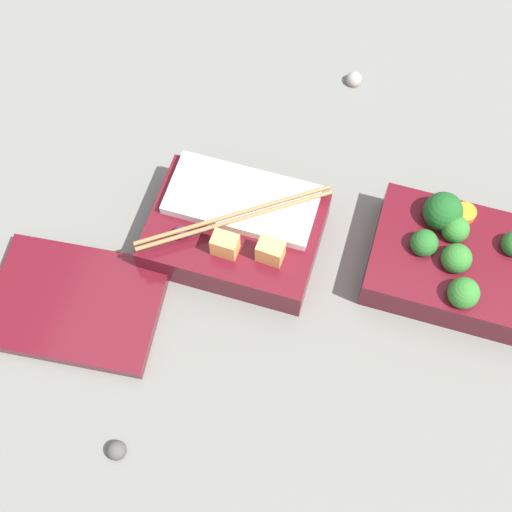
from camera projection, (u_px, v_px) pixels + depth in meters
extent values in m
plane|color=slate|center=(337.00, 262.00, 0.82)|extent=(3.00, 3.00, 0.00)
cube|color=#510F19|center=(456.00, 264.00, 0.79)|extent=(0.19, 0.14, 0.04)
sphere|color=#2D7028|center=(456.00, 258.00, 0.76)|extent=(0.03, 0.03, 0.03)
sphere|color=#19511E|center=(443.00, 212.00, 0.78)|extent=(0.04, 0.04, 0.04)
sphere|color=#236023|center=(424.00, 243.00, 0.77)|extent=(0.03, 0.03, 0.03)
sphere|color=#2D7028|center=(464.00, 293.00, 0.74)|extent=(0.03, 0.03, 0.03)
sphere|color=#2D7028|center=(455.00, 229.00, 0.78)|extent=(0.03, 0.03, 0.03)
cylinder|color=orange|center=(465.00, 213.00, 0.79)|extent=(0.03, 0.03, 0.01)
cube|color=#510F19|center=(235.00, 233.00, 0.81)|extent=(0.19, 0.14, 0.04)
cube|color=white|center=(242.00, 200.00, 0.80)|extent=(0.17, 0.08, 0.01)
cube|color=#F4A356|center=(270.00, 251.00, 0.76)|extent=(0.03, 0.02, 0.03)
cube|color=#F4A356|center=(225.00, 245.00, 0.76)|extent=(0.03, 0.02, 0.03)
sphere|color=#4C1E4C|center=(180.00, 232.00, 0.78)|extent=(0.01, 0.01, 0.01)
cylinder|color=olive|center=(233.00, 215.00, 0.78)|extent=(0.19, 0.13, 0.01)
cylinder|color=olive|center=(235.00, 220.00, 0.77)|extent=(0.19, 0.13, 0.01)
cube|color=#510F19|center=(76.00, 304.00, 0.79)|extent=(0.20, 0.15, 0.02)
sphere|color=#474442|center=(117.00, 450.00, 0.72)|extent=(0.02, 0.02, 0.02)
sphere|color=gray|center=(354.00, 80.00, 0.93)|extent=(0.02, 0.02, 0.02)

